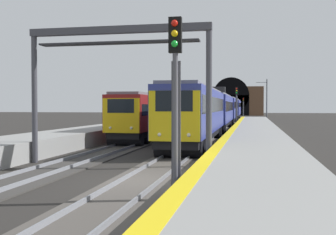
{
  "coord_description": "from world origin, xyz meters",
  "views": [
    {
      "loc": [
        -15.21,
        -4.04,
        2.88
      ],
      "look_at": [
        12.02,
        1.49,
        2.1
      ],
      "focal_mm": 44.68,
      "sensor_mm": 36.0,
      "label": 1
    }
  ],
  "objects_px": {
    "railway_signal_mid": "(236,103)",
    "railway_signal_far": "(243,106)",
    "train_main_approaching": "(223,109)",
    "overhead_signal_gantry": "(118,59)",
    "railway_signal_near": "(175,91)",
    "catenary_mast_far": "(175,102)",
    "catenary_mast_near": "(267,100)",
    "train_adjacent_platform": "(174,112)"
  },
  "relations": [
    {
      "from": "train_adjacent_platform",
      "to": "catenary_mast_far",
      "type": "distance_m",
      "value": 36.26
    },
    {
      "from": "overhead_signal_gantry",
      "to": "catenary_mast_near",
      "type": "bearing_deg",
      "value": -8.45
    },
    {
      "from": "overhead_signal_gantry",
      "to": "catenary_mast_far",
      "type": "xyz_separation_m",
      "value": [
        62.76,
        8.9,
        -1.49
      ]
    },
    {
      "from": "railway_signal_mid",
      "to": "catenary_mast_near",
      "type": "relative_size",
      "value": 0.7
    },
    {
      "from": "train_main_approaching",
      "to": "train_adjacent_platform",
      "type": "distance_m",
      "value": 13.33
    },
    {
      "from": "train_main_approaching",
      "to": "railway_signal_near",
      "type": "xyz_separation_m",
      "value": [
        -46.72,
        -1.79,
        0.89
      ]
    },
    {
      "from": "railway_signal_mid",
      "to": "railway_signal_far",
      "type": "relative_size",
      "value": 1.15
    },
    {
      "from": "railway_signal_near",
      "to": "overhead_signal_gantry",
      "type": "distance_m",
      "value": 8.45
    },
    {
      "from": "catenary_mast_far",
      "to": "railway_signal_mid",
      "type": "bearing_deg",
      "value": -149.92
    },
    {
      "from": "train_main_approaching",
      "to": "railway_signal_far",
      "type": "distance_m",
      "value": 44.11
    },
    {
      "from": "train_main_approaching",
      "to": "overhead_signal_gantry",
      "type": "xyz_separation_m",
      "value": [
        -39.59,
        2.36,
        2.72
      ]
    },
    {
      "from": "train_adjacent_platform",
      "to": "overhead_signal_gantry",
      "type": "distance_m",
      "value": 27.38
    },
    {
      "from": "train_main_approaching",
      "to": "railway_signal_far",
      "type": "height_order",
      "value": "train_main_approaching"
    },
    {
      "from": "catenary_mast_near",
      "to": "railway_signal_mid",
      "type": "bearing_deg",
      "value": 166.44
    },
    {
      "from": "train_adjacent_platform",
      "to": "catenary_mast_far",
      "type": "xyz_separation_m",
      "value": [
        35.64,
        6.54,
        1.43
      ]
    },
    {
      "from": "railway_signal_mid",
      "to": "train_adjacent_platform",
      "type": "bearing_deg",
      "value": -26.4
    },
    {
      "from": "railway_signal_near",
      "to": "railway_signal_far",
      "type": "height_order",
      "value": "railway_signal_near"
    },
    {
      "from": "railway_signal_far",
      "to": "railway_signal_mid",
      "type": "bearing_deg",
      "value": 0.0
    },
    {
      "from": "train_main_approaching",
      "to": "railway_signal_near",
      "type": "height_order",
      "value": "railway_signal_near"
    },
    {
      "from": "railway_signal_mid",
      "to": "railway_signal_far",
      "type": "xyz_separation_m",
      "value": [
        43.43,
        0.0,
        -0.49
      ]
    },
    {
      "from": "train_main_approaching",
      "to": "overhead_signal_gantry",
      "type": "bearing_deg",
      "value": -3.85
    },
    {
      "from": "railway_signal_near",
      "to": "overhead_signal_gantry",
      "type": "relative_size",
      "value": 0.6
    },
    {
      "from": "train_adjacent_platform",
      "to": "overhead_signal_gantry",
      "type": "xyz_separation_m",
      "value": [
        -27.12,
        -2.36,
        2.92
      ]
    },
    {
      "from": "train_adjacent_platform",
      "to": "overhead_signal_gantry",
      "type": "relative_size",
      "value": 4.19
    },
    {
      "from": "overhead_signal_gantry",
      "to": "catenary_mast_near",
      "type": "relative_size",
      "value": 1.16
    },
    {
      "from": "railway_signal_mid",
      "to": "catenary_mast_near",
      "type": "height_order",
      "value": "catenary_mast_near"
    },
    {
      "from": "railway_signal_far",
      "to": "train_main_approaching",
      "type": "bearing_deg",
      "value": -2.32
    },
    {
      "from": "train_adjacent_platform",
      "to": "railway_signal_near",
      "type": "distance_m",
      "value": 34.88
    },
    {
      "from": "railway_signal_near",
      "to": "railway_signal_far",
      "type": "distance_m",
      "value": 90.79
    },
    {
      "from": "catenary_mast_near",
      "to": "catenary_mast_far",
      "type": "relative_size",
      "value": 1.1
    },
    {
      "from": "train_main_approaching",
      "to": "railway_signal_mid",
      "type": "bearing_deg",
      "value": 109.35
    },
    {
      "from": "railway_signal_mid",
      "to": "catenary_mast_far",
      "type": "xyz_separation_m",
      "value": [
        22.53,
        13.05,
        0.33
      ]
    },
    {
      "from": "train_main_approaching",
      "to": "catenary_mast_far",
      "type": "xyz_separation_m",
      "value": [
        23.17,
        11.26,
        1.23
      ]
    },
    {
      "from": "catenary_mast_far",
      "to": "overhead_signal_gantry",
      "type": "bearing_deg",
      "value": -171.93
    },
    {
      "from": "railway_signal_far",
      "to": "overhead_signal_gantry",
      "type": "distance_m",
      "value": 83.79
    },
    {
      "from": "train_adjacent_platform",
      "to": "railway_signal_mid",
      "type": "distance_m",
      "value": 14.68
    },
    {
      "from": "train_main_approaching",
      "to": "railway_signal_near",
      "type": "distance_m",
      "value": 46.76
    },
    {
      "from": "train_main_approaching",
      "to": "railway_signal_near",
      "type": "relative_size",
      "value": 13.92
    },
    {
      "from": "catenary_mast_near",
      "to": "catenary_mast_far",
      "type": "distance_m",
      "value": 18.03
    },
    {
      "from": "railway_signal_near",
      "to": "railway_signal_far",
      "type": "bearing_deg",
      "value": -180.0
    },
    {
      "from": "train_adjacent_platform",
      "to": "railway_signal_near",
      "type": "bearing_deg",
      "value": 11.16
    },
    {
      "from": "railway_signal_far",
      "to": "railway_signal_near",
      "type": "bearing_deg",
      "value": 0.0
    }
  ]
}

